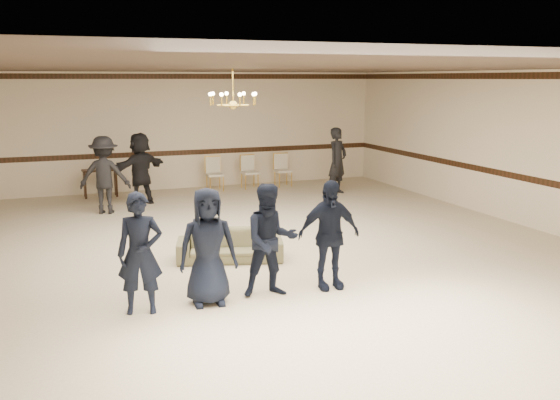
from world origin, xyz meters
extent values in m
cube|color=beige|center=(0.00, 0.00, 0.00)|extent=(12.00, 14.00, 0.01)
cube|color=#31241B|center=(0.00, 0.00, 3.20)|extent=(12.00, 14.00, 0.01)
cube|color=beige|center=(0.00, 7.00, 1.60)|extent=(12.00, 0.01, 3.20)
cube|color=beige|center=(6.00, 0.00, 1.60)|extent=(0.01, 14.00, 3.20)
cube|color=#321A0F|center=(0.00, 6.99, 1.00)|extent=(12.00, 0.02, 0.14)
cube|color=#321A0F|center=(0.00, 6.99, 3.08)|extent=(12.00, 0.02, 0.14)
imported|color=black|center=(-2.18, -2.00, 0.80)|extent=(0.65, 0.50, 1.61)
imported|color=black|center=(-1.28, -2.00, 0.80)|extent=(0.83, 0.58, 1.61)
imported|color=black|center=(-0.38, -2.00, 0.80)|extent=(0.84, 0.69, 1.61)
imported|color=black|center=(0.52, -2.00, 0.80)|extent=(0.96, 0.43, 1.61)
imported|color=#736F4C|center=(-0.43, -0.14, 0.26)|extent=(1.89, 1.15, 0.52)
imported|color=black|center=(-2.04, 4.41, 0.88)|extent=(1.28, 0.96, 1.76)
imported|color=black|center=(-1.14, 5.11, 0.88)|extent=(1.67, 1.27, 1.76)
imported|color=black|center=(3.96, 4.71, 0.88)|extent=(0.77, 0.68, 1.76)
cube|color=black|center=(-1.98, 6.45, 0.37)|extent=(0.90, 0.43, 0.73)
camera|label=1|loc=(-3.20, -9.76, 3.03)|focal=39.19mm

